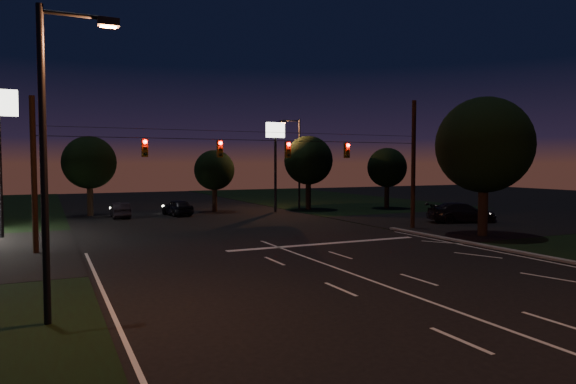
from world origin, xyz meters
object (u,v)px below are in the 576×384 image
utility_pole_right (412,228)px  car_oncoming_a (177,207)px  tree_right_near (483,146)px  car_cross (462,213)px  car_oncoming_b (120,210)px

utility_pole_right → car_oncoming_a: 20.71m
tree_right_near → car_cross: tree_right_near is taller
utility_pole_right → tree_right_near: size_ratio=1.03×
tree_right_near → car_cross: bearing=55.1°
utility_pole_right → car_cross: size_ratio=1.69×
utility_pole_right → car_cross: 5.88m
tree_right_near → utility_pole_right: bearing=107.5°
utility_pole_right → tree_right_near: tree_right_near is taller
utility_pole_right → car_oncoming_b: bearing=137.9°
tree_right_near → car_oncoming_b: 29.00m
tree_right_near → car_oncoming_a: bearing=124.7°
car_oncoming_b → car_oncoming_a: bearing=-179.2°
car_oncoming_a → car_oncoming_b: (-4.85, 0.04, -0.07)m
tree_right_near → car_oncoming_a: 25.97m
utility_pole_right → car_cross: bearing=11.4°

